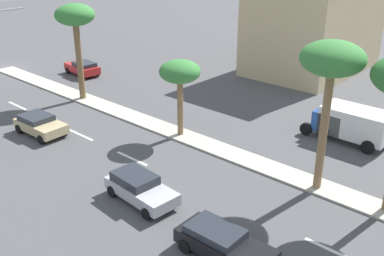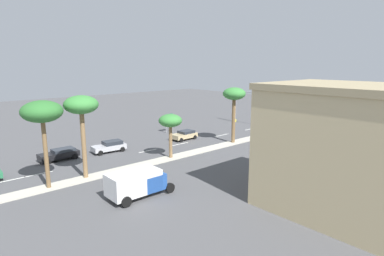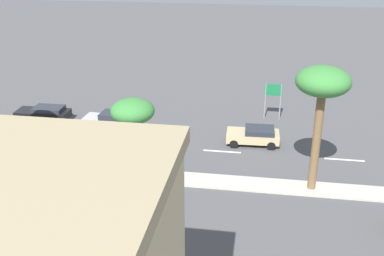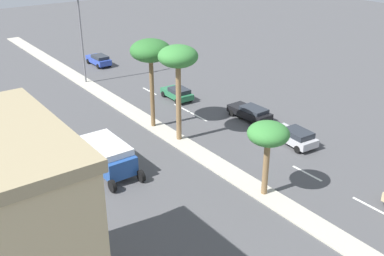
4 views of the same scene
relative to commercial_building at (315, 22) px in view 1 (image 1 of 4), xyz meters
The scene contains 14 objects.
ground_plane 23.32m from the commercial_building, 21.19° to the left, with size 160.00×160.00×0.00m, color #4C4C4F.
lane_stripe_far 29.31m from the commercial_building, 26.24° to the right, with size 0.20×2.80×0.01m, color silver.
lane_stripe_outboard 26.67m from the commercial_building, ahead, with size 0.20×2.80×0.01m, color silver.
lane_stripe_inboard 26.42m from the commercial_building, ahead, with size 0.20×2.80×0.01m, color silver.
lane_stripe_left 30.42m from the commercial_building, 30.30° to the left, with size 0.20×2.80×0.01m, color silver.
commercial_building is the anchor object (origin of this frame).
palm_tree_outboard 23.63m from the commercial_building, 25.35° to the right, with size 3.20×3.20×7.91m.
palm_tree_inboard 21.28m from the commercial_building, ahead, with size 2.80×2.80×5.32m.
palm_tree_center 24.67m from the commercial_building, 29.17° to the left, with size 3.28×3.28×8.23m.
sedan_silver_outboard 29.63m from the commercial_building, 10.82° to the left, with size 2.20×4.37×1.43m.
sedan_red_far 23.74m from the commercial_building, 43.34° to the right, with size 2.15×4.17×1.38m.
sedan_tan_mid 28.66m from the commercial_building, 12.73° to the right, with size 2.19×4.04×1.33m.
sedan_black_near 32.01m from the commercial_building, 21.57° to the left, with size 2.02×4.53×1.33m.
box_truck 17.92m from the commercial_building, 36.55° to the left, with size 2.60×5.66×2.34m.
Camera 1 is at (21.18, 45.34, 13.18)m, focal length 42.37 mm.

